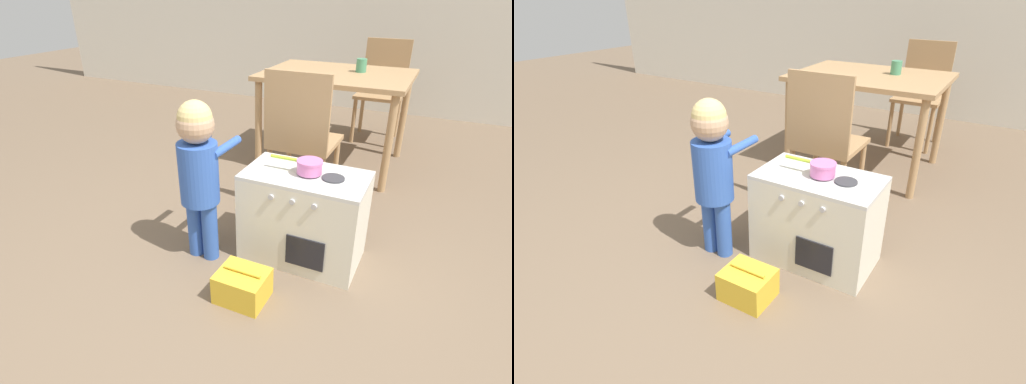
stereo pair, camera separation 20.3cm
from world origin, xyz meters
The scene contains 9 objects.
ground_plane centered at (0.00, 0.00, 0.00)m, with size 16.00×16.00×0.00m, color brown.
play_kitchen centered at (0.09, 0.83, 0.25)m, with size 0.64×0.39×0.52m.
toy_pot centered at (0.10, 0.83, 0.56)m, with size 0.28×0.13×0.07m.
child_figure centered at (-0.41, 0.59, 0.56)m, with size 0.23×0.36×0.89m.
toy_basket centered at (-0.05, 0.36, 0.08)m, with size 0.24×0.20×0.17m.
dining_table centered at (-0.15, 2.22, 0.67)m, with size 1.14×0.88×0.76m.
dining_chair_near centered at (-0.13, 1.38, 0.50)m, with size 0.42×0.42×0.93m.
dining_chair_far centered at (0.07, 3.05, 0.50)m, with size 0.42×0.42×0.93m.
cup_on_table centered at (0.01, 2.32, 0.81)m, with size 0.08×0.08×0.10m.
Camera 1 is at (0.67, -0.97, 1.37)m, focal length 28.00 mm.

